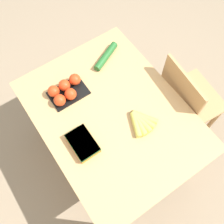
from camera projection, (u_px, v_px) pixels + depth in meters
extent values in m
plane|color=gray|center=(112.00, 150.00, 2.31)|extent=(12.00, 12.00, 0.00)
cube|color=tan|center=(112.00, 115.00, 1.66)|extent=(1.16, 0.88, 0.03)
cylinder|color=tan|center=(36.00, 111.00, 2.09)|extent=(0.06, 0.06, 0.71)
cylinder|color=tan|center=(114.00, 66.00, 2.27)|extent=(0.06, 0.06, 0.71)
cylinder|color=tan|center=(195.00, 163.00, 1.90)|extent=(0.06, 0.06, 0.71)
cube|color=tan|center=(192.00, 99.00, 2.02)|extent=(0.45, 0.44, 0.03)
cube|color=tan|center=(179.00, 94.00, 1.77)|extent=(0.39, 0.06, 0.45)
cylinder|color=tan|center=(214.00, 120.00, 2.20)|extent=(0.04, 0.04, 0.44)
cylinder|color=tan|center=(188.00, 88.00, 2.34)|extent=(0.04, 0.04, 0.44)
cylinder|color=tan|center=(181.00, 139.00, 2.13)|extent=(0.04, 0.04, 0.44)
cylinder|color=tan|center=(156.00, 104.00, 2.26)|extent=(0.04, 0.04, 0.44)
sphere|color=brown|center=(133.00, 113.00, 1.63)|extent=(0.04, 0.04, 0.04)
cylinder|color=#CCC651|center=(136.00, 125.00, 1.59)|extent=(0.16, 0.10, 0.04)
cylinder|color=#CCC651|center=(139.00, 124.00, 1.60)|extent=(0.16, 0.06, 0.04)
cylinder|color=#CCC651|center=(142.00, 122.00, 1.60)|extent=(0.16, 0.05, 0.04)
cylinder|color=#CCC651|center=(144.00, 120.00, 1.61)|extent=(0.16, 0.09, 0.04)
cylinder|color=#CCC651|center=(145.00, 118.00, 1.61)|extent=(0.16, 0.12, 0.04)
cube|color=black|center=(68.00, 93.00, 1.71)|extent=(0.17, 0.25, 0.01)
sphere|color=red|center=(54.00, 91.00, 1.66)|extent=(0.08, 0.08, 0.08)
sphere|color=red|center=(60.00, 100.00, 1.63)|extent=(0.08, 0.08, 0.08)
sphere|color=red|center=(64.00, 85.00, 1.68)|extent=(0.08, 0.08, 0.08)
sphere|color=red|center=(71.00, 94.00, 1.65)|extent=(0.08, 0.08, 0.08)
sphere|color=red|center=(75.00, 79.00, 1.70)|extent=(0.08, 0.08, 0.08)
cube|color=orange|center=(83.00, 143.00, 1.54)|extent=(0.19, 0.13, 0.05)
cube|color=#145123|center=(82.00, 143.00, 1.52)|extent=(0.20, 0.13, 0.02)
cylinder|color=#236028|center=(106.00, 56.00, 1.81)|extent=(0.15, 0.24, 0.05)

